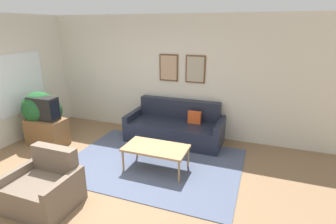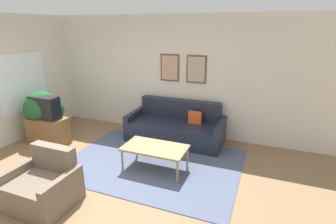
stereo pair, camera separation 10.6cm
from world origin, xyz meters
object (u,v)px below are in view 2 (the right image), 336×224
tv (45,108)px  armchair (43,186)px  coffee_table (155,149)px  potted_plant_tall (41,108)px  couch (176,128)px

tv → armchair: 2.24m
coffee_table → armchair: bearing=-127.2°
coffee_table → potted_plant_tall: potted_plant_tall is taller
tv → armchair: size_ratio=0.70×
armchair → coffee_table: bearing=70.2°
coffee_table → tv: size_ratio=1.78×
potted_plant_tall → coffee_table: bearing=-4.9°
tv → potted_plant_tall: potted_plant_tall is taller
coffee_table → tv: 2.62m
armchair → potted_plant_tall: (-1.71, 1.69, 0.48)m
coffee_table → armchair: size_ratio=1.24×
couch → coffee_table: couch is taller
armchair → potted_plant_tall: 2.45m
tv → armchair: bearing=-46.9°
armchair → potted_plant_tall: size_ratio=0.79×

